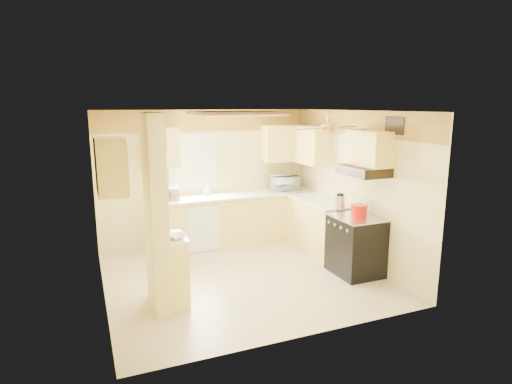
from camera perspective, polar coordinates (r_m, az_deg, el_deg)
name	(u,v)px	position (r m, az deg, el deg)	size (l,w,h in m)	color
floor	(242,276)	(6.70, -1.84, -11.16)	(4.00, 4.00, 0.00)	beige
ceiling	(241,111)	(6.18, -1.99, 10.74)	(4.00, 4.00, 0.00)	white
wall_back	(207,177)	(8.10, -6.62, 1.98)	(4.00, 4.00, 0.00)	beige
wall_front	(303,231)	(4.65, 6.34, -5.25)	(4.00, 4.00, 0.00)	beige
wall_left	(98,209)	(5.95, -20.28, -2.17)	(3.80, 3.80, 0.00)	beige
wall_right	(355,187)	(7.25, 13.06, 0.63)	(3.80, 3.80, 0.00)	beige
wallpaper_border	(205,121)	(7.98, -6.75, 9.41)	(4.00, 0.02, 0.40)	#ECBD45
partition_column	(156,214)	(5.47, -13.23, -2.91)	(0.20, 0.70, 2.50)	beige
partition_ledge	(176,272)	(5.76, -10.66, -10.45)	(0.25, 0.55, 0.90)	#F9E178
ledge_top	(174,238)	(5.60, -10.84, -5.99)	(0.28, 0.58, 0.04)	white
lower_cabinets_back	(237,219)	(8.14, -2.52, -3.67)	(3.00, 0.60, 0.90)	#F9E178
lower_cabinets_right	(319,226)	(7.77, 8.42, -4.55)	(0.60, 1.40, 0.90)	#F9E178
countertop_back	(237,195)	(8.02, -2.52, -0.45)	(3.04, 0.64, 0.04)	white
countertop_right	(319,201)	(7.65, 8.46, -1.17)	(0.64, 1.44, 0.04)	white
dishwasher_panel	(203,229)	(7.65, -7.03, -4.93)	(0.58, 0.02, 0.80)	white
window	(193,162)	(7.98, -8.37, 3.96)	(0.92, 0.02, 1.02)	white
upper_cab_back_left	(161,148)	(7.67, -12.51, 5.76)	(0.60, 0.35, 0.70)	#F9E178
upper_cab_back_right	(285,143)	(8.42, 3.89, 6.50)	(0.90, 0.35, 0.70)	#F9E178
upper_cab_right	(309,145)	(8.12, 7.13, 6.26)	(0.35, 1.00, 0.70)	#F9E178
upper_cab_left_wall	(111,165)	(5.60, -18.81, 3.37)	(0.35, 0.75, 0.70)	#F9E178
upper_cab_over_stove	(369,148)	(6.61, 14.84, 5.64)	(0.35, 0.76, 0.52)	#F9E178
stove	(356,245)	(6.83, 13.15, -6.90)	(0.68, 0.77, 0.92)	black
range_hood	(363,171)	(6.60, 14.10, 2.78)	(0.50, 0.76, 0.14)	black
poster_menu	(163,166)	(5.38, -12.35, 3.40)	(0.02, 0.42, 0.57)	black
poster_nashville	(165,217)	(5.50, -12.06, -3.31)	(0.02, 0.42, 0.57)	black
ceiling_light_panel	(236,114)	(6.69, -2.69, 10.41)	(1.35, 0.95, 0.06)	brown
ceiling_fan	(327,127)	(6.00, 9.50, 8.52)	(1.15, 1.15, 0.26)	gold
vent_grate	(395,126)	(6.41, 18.02, 8.43)	(0.02, 0.40, 0.25)	black
microwave	(285,183)	(8.38, 3.83, 1.21)	(0.53, 0.36, 0.29)	white
bowl	(177,237)	(5.47, -10.46, -5.87)	(0.22, 0.22, 0.05)	white
dutch_oven	(359,210)	(6.73, 13.58, -2.38)	(0.26, 0.26, 0.18)	red
kettle	(340,201)	(7.02, 11.14, -1.25)	(0.16, 0.16, 0.25)	silver
dish_rack	(168,196)	(7.68, -11.61, -0.48)	(0.38, 0.29, 0.21)	tan
utensil_crock	(207,192)	(7.94, -6.55, -0.01)	(0.10, 0.10, 0.20)	white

